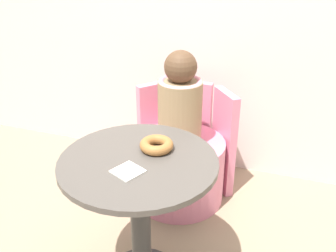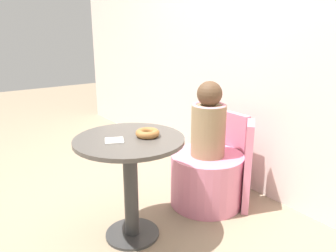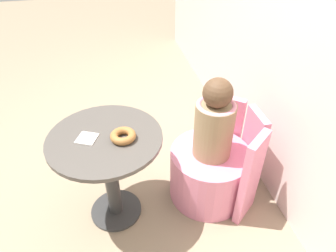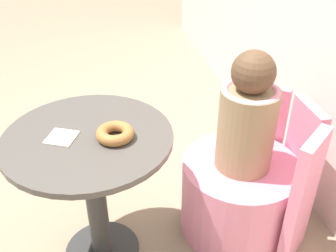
{
  "view_description": "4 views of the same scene",
  "coord_description": "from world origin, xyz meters",
  "px_view_note": "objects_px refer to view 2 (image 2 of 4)",
  "views": [
    {
      "loc": [
        0.63,
        -1.29,
        1.52
      ],
      "look_at": [
        0.07,
        0.31,
        0.66
      ],
      "focal_mm": 42.0,
      "sensor_mm": 36.0,
      "label": 1
    },
    {
      "loc": [
        1.7,
        -0.93,
        1.29
      ],
      "look_at": [
        -0.02,
        0.32,
        0.66
      ],
      "focal_mm": 35.0,
      "sensor_mm": 36.0,
      "label": 2
    },
    {
      "loc": [
        1.43,
        0.05,
        1.74
      ],
      "look_at": [
        -0.01,
        0.35,
        0.63
      ],
      "focal_mm": 32.0,
      "sensor_mm": 36.0,
      "label": 3
    },
    {
      "loc": [
        1.35,
        0.01,
        1.52
      ],
      "look_at": [
        0.04,
        0.29,
        0.66
      ],
      "focal_mm": 42.0,
      "sensor_mm": 36.0,
      "label": 4
    }
  ],
  "objects_px": {
    "round_table": "(130,166)",
    "child_figure": "(209,122)",
    "tub_chair": "(206,179)",
    "donut": "(148,133)"
  },
  "relations": [
    {
      "from": "child_figure",
      "to": "donut",
      "type": "xyz_separation_m",
      "value": [
        0.07,
        -0.57,
        0.04
      ]
    },
    {
      "from": "round_table",
      "to": "tub_chair",
      "type": "xyz_separation_m",
      "value": [
        -0.03,
        0.67,
        -0.29
      ]
    },
    {
      "from": "round_table",
      "to": "donut",
      "type": "relative_size",
      "value": 4.58
    },
    {
      "from": "tub_chair",
      "to": "donut",
      "type": "height_order",
      "value": "donut"
    },
    {
      "from": "child_figure",
      "to": "donut",
      "type": "height_order",
      "value": "child_figure"
    },
    {
      "from": "tub_chair",
      "to": "child_figure",
      "type": "relative_size",
      "value": 0.99
    },
    {
      "from": "round_table",
      "to": "donut",
      "type": "bearing_deg",
      "value": 68.09
    },
    {
      "from": "tub_chair",
      "to": "child_figure",
      "type": "distance_m",
      "value": 0.45
    },
    {
      "from": "round_table",
      "to": "child_figure",
      "type": "bearing_deg",
      "value": 92.77
    },
    {
      "from": "round_table",
      "to": "tub_chair",
      "type": "bearing_deg",
      "value": 92.77
    }
  ]
}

